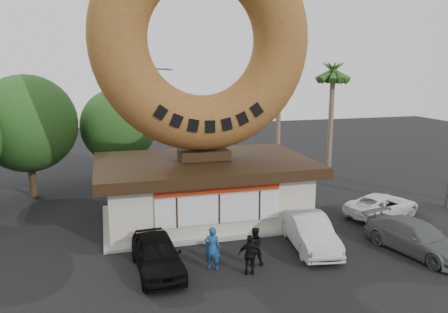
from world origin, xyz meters
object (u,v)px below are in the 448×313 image
at_px(street_lamp, 148,117).
at_px(person_left, 212,248).
at_px(person_right, 250,255).
at_px(car_black, 157,254).
at_px(donut_shop, 204,187).
at_px(car_white, 382,205).
at_px(car_silver, 310,232).
at_px(car_grey, 416,237).
at_px(giant_donut, 203,40).
at_px(person_center, 254,246).

bearing_deg(street_lamp, person_left, -87.08).
distance_m(street_lamp, person_right, 17.28).
relative_size(person_left, car_black, 0.42).
relative_size(donut_shop, car_white, 2.48).
distance_m(car_silver, car_grey, 4.64).
relative_size(car_grey, car_white, 1.06).
relative_size(giant_donut, person_left, 6.14).
height_order(giant_donut, car_white, giant_donut).
distance_m(donut_shop, person_right, 6.81).
bearing_deg(giant_donut, car_black, -120.29).
bearing_deg(street_lamp, giant_donut, -79.49).
distance_m(person_center, person_right, 0.86).
bearing_deg(car_black, person_right, -23.13).
xyz_separation_m(street_lamp, car_white, (11.35, -12.23, -3.85)).
bearing_deg(person_left, giant_donut, -78.68).
height_order(giant_donut, person_center, giant_donut).
relative_size(giant_donut, car_black, 2.58).
distance_m(person_center, car_grey, 7.37).
xyz_separation_m(street_lamp, person_right, (2.13, -16.76, -3.66)).
relative_size(street_lamp, car_white, 1.77).
bearing_deg(giant_donut, street_lamp, 100.51).
height_order(person_left, car_grey, person_left).
bearing_deg(car_black, car_grey, -9.47).
relative_size(street_lamp, person_right, 4.85).
xyz_separation_m(giant_donut, street_lamp, (-1.86, 10.00, -4.90)).
relative_size(car_silver, car_grey, 0.95).
bearing_deg(street_lamp, car_white, -47.13).
xyz_separation_m(donut_shop, giant_donut, (0.00, 0.02, 7.62)).
relative_size(person_center, car_silver, 0.36).
distance_m(giant_donut, street_lamp, 11.29).
distance_m(person_left, car_black, 2.21).
relative_size(donut_shop, car_silver, 2.45).
relative_size(donut_shop, person_center, 6.82).
bearing_deg(person_center, giant_donut, -77.05).
bearing_deg(car_grey, donut_shop, 126.00).
height_order(street_lamp, person_right, street_lamp).
bearing_deg(car_silver, car_black, -168.05).
distance_m(donut_shop, person_left, 6.06).
relative_size(street_lamp, person_center, 4.87).
bearing_deg(donut_shop, giant_donut, 90.00).
bearing_deg(car_black, street_lamp, 81.75).
relative_size(person_left, car_silver, 0.40).
bearing_deg(donut_shop, person_left, -100.03).
height_order(donut_shop, car_black, donut_shop).
relative_size(donut_shop, person_right, 6.79).
bearing_deg(car_silver, car_white, 33.82).
height_order(donut_shop, car_white, donut_shop).
bearing_deg(car_grey, car_silver, 144.23).
height_order(person_right, car_silver, person_right).
relative_size(car_silver, car_white, 1.01).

